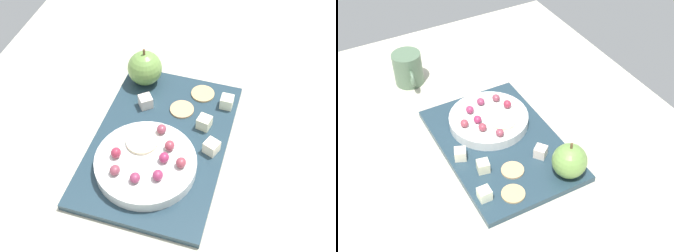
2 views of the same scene
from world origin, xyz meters
The scene contains 20 objects.
table centered at (0.00, 0.00, 2.42)cm, with size 119.29×92.91×4.83cm, color beige.
platter centered at (-4.43, 3.53, 5.52)cm, with size 36.24×24.21×1.37cm, color #243A48.
serving_dish centered at (-11.04, 4.07, 7.35)cm, with size 17.89×17.89×2.28cm, color silver.
apple_whole centered at (10.11, 11.34, 9.77)cm, with size 7.13×7.13×7.13cm, color #6E9947.
apple_stem centered at (10.11, 11.34, 13.93)cm, with size 0.50×0.50×1.20cm, color brown.
cheese_cube_0 centered at (1.26, -3.44, 7.41)cm, with size 2.41×2.41×2.41cm, color #F2EDC1.
cheese_cube_1 centered at (3.29, 8.96, 7.41)cm, with size 2.41×2.41×2.41cm, color #F2E0CF.
cheese_cube_2 centered at (-4.10, -6.09, 7.41)cm, with size 2.41×2.41×2.41cm, color #F9EDCC.
cheese_cube_3 centered at (7.83, -6.41, 7.41)cm, with size 2.41×2.41×2.41cm, color #F1F4CE.
cracker_0 centered at (9.67, -1.15, 6.41)cm, with size 4.72×4.72×0.40cm, color tan.
cracker_1 centered at (4.22, 1.74, 6.41)cm, with size 4.72×4.72×0.40cm, color tan.
grape_0 centered at (-7.45, 0.79, 9.35)cm, with size 1.95×1.76×1.72cm, color #953948.
grape_1 centered at (-14.04, 0.86, 9.36)cm, with size 1.95×1.76×1.75cm, color #952E55.
grape_2 centered at (-15.56, 4.34, 9.28)cm, with size 1.95×1.76×1.59cm, color #8F3355.
grape_3 centered at (-11.69, 9.19, 9.42)cm, with size 1.95×1.76×1.85cm, color #9A2A41.
grape_4 centered at (-4.18, 3.28, 9.28)cm, with size 1.95×1.76×1.59cm, color #8F3C4E.
grape_5 centered at (-10.42, -2.12, 9.34)cm, with size 1.95×1.76×1.71cm, color #953A48.
grape_6 centered at (-15.07, 8.07, 9.29)cm, with size 1.95×1.76×1.60cm, color #8A3C4E.
grape_7 centered at (-10.23, 0.96, 9.34)cm, with size 1.95×1.76×1.70cm, color #9B2A53.
apple_slice_0 centered at (-7.62, 5.88, 8.79)cm, with size 5.69×5.69×0.60cm, color beige.
Camera 1 is at (-53.17, -12.74, 69.32)cm, focal length 46.84 mm.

